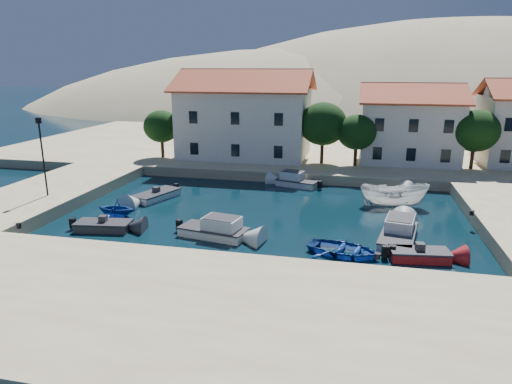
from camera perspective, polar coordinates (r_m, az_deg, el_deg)
ground at (r=26.16m, az=-3.19°, el=-9.52°), size 400.00×400.00×0.00m
quay_south at (r=20.88m, az=-7.79°, el=-15.00°), size 52.00×12.00×1.00m
quay_west at (r=42.89m, az=-24.54°, el=-0.19°), size 8.00×20.00×1.00m
quay_north at (r=61.88m, az=8.18°, el=5.49°), size 80.00×36.00×1.00m
hills at (r=151.08m, az=17.55°, el=1.54°), size 254.00×176.00×99.00m
building_left at (r=52.58m, az=-1.34°, el=9.88°), size 14.70×9.45×9.70m
building_mid at (r=52.41m, az=18.63°, el=8.29°), size 10.50×8.40×8.30m
trees at (r=48.70m, az=10.14°, el=7.90°), size 37.30×5.30×6.45m
lamppost at (r=39.57m, az=-25.19°, el=4.85°), size 0.35×0.25×6.22m
bollards at (r=28.69m, az=4.29°, el=-4.75°), size 29.36×9.56×0.30m
motorboat_grey_sw at (r=33.54m, az=-18.51°, el=-4.05°), size 3.98×2.19×1.25m
cabin_cruiser_south at (r=30.75m, az=-5.34°, el=-4.70°), size 4.86×2.76×1.60m
rowboat_south at (r=28.47m, az=10.93°, el=-7.65°), size 5.11×4.20×0.92m
motorboat_red_se at (r=28.77m, az=19.74°, el=-7.42°), size 3.57×1.95×1.25m
cabin_cruiser_east at (r=31.24m, az=17.36°, el=-5.04°), size 2.96×5.42×1.60m
boat_east at (r=38.87m, az=16.79°, el=-1.72°), size 5.59×2.48×2.10m
motorboat_white_ne at (r=41.67m, az=17.75°, el=-0.23°), size 2.32×3.51×1.25m
rowboat_west at (r=36.43m, az=-16.99°, el=-2.88°), size 2.99×2.59×1.56m
motorboat_white_west at (r=40.16m, az=-12.33°, el=-0.43°), size 3.24×4.70×1.25m
cabin_cruiser_north at (r=43.44m, az=5.17°, el=1.32°), size 4.22×2.70×1.60m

